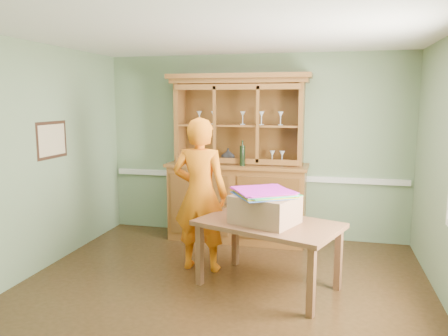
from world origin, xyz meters
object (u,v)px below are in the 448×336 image
(dining_table, at_px, (268,230))
(person, at_px, (200,195))
(china_hutch, at_px, (238,183))
(cardboard_box, at_px, (265,209))

(dining_table, distance_m, person, 0.98)
(person, bearing_deg, dining_table, 158.34)
(dining_table, bearing_deg, china_hutch, 133.63)
(china_hutch, xyz_separation_m, dining_table, (0.68, -1.60, -0.19))
(cardboard_box, xyz_separation_m, person, (-0.84, 0.39, 0.03))
(china_hutch, height_order, person, china_hutch)
(china_hutch, height_order, dining_table, china_hutch)
(china_hutch, xyz_separation_m, person, (-0.20, -1.25, 0.08))
(dining_table, relative_size, person, 0.92)
(person, bearing_deg, cardboard_box, 155.35)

